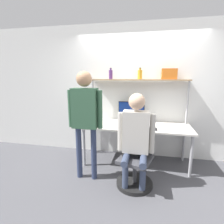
% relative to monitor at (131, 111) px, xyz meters
% --- Properties ---
extents(ground_plane, '(12.00, 12.00, 0.00)m').
position_rel_monitor_xyz_m(ground_plane, '(0.12, -0.64, -0.98)').
color(ground_plane, '#4C4C51').
extents(wall_back, '(8.00, 0.06, 2.70)m').
position_rel_monitor_xyz_m(wall_back, '(0.12, 0.18, 0.37)').
color(wall_back, white).
rests_on(wall_back, ground_plane).
extents(desk, '(2.00, 0.77, 0.76)m').
position_rel_monitor_xyz_m(desk, '(0.12, -0.24, -0.29)').
color(desk, beige).
rests_on(desk, ground_plane).
extents(shelf_unit, '(1.90, 0.24, 1.61)m').
position_rel_monitor_xyz_m(shelf_unit, '(0.12, 0.02, 0.40)').
color(shelf_unit, '#997A56').
rests_on(shelf_unit, ground_plane).
extents(monitor, '(0.52, 0.22, 0.41)m').
position_rel_monitor_xyz_m(monitor, '(0.00, 0.00, 0.00)').
color(monitor, '#333338').
rests_on(monitor, desk).
extents(laptop, '(0.33, 0.22, 0.21)m').
position_rel_monitor_xyz_m(laptop, '(0.20, -0.44, -0.17)').
color(laptop, '#BCBCC1').
rests_on(laptop, desk).
extents(cell_phone, '(0.07, 0.15, 0.01)m').
position_rel_monitor_xyz_m(cell_phone, '(0.46, -0.46, -0.22)').
color(cell_phone, black).
rests_on(cell_phone, desk).
extents(office_chair, '(0.57, 0.57, 0.91)m').
position_rel_monitor_xyz_m(office_chair, '(0.17, -0.95, -0.71)').
color(office_chair, black).
rests_on(office_chair, ground_plane).
extents(person_seated, '(0.55, 0.48, 1.43)m').
position_rel_monitor_xyz_m(person_seated, '(0.16, -0.99, -0.14)').
color(person_seated, '#38425B').
rests_on(person_seated, ground_plane).
extents(person_standing, '(0.56, 0.24, 1.75)m').
position_rel_monitor_xyz_m(person_standing, '(-0.63, -0.93, 0.14)').
color(person_standing, '#2D3856').
rests_on(person_standing, ground_plane).
extents(bottle_purple, '(0.07, 0.07, 0.22)m').
position_rel_monitor_xyz_m(bottle_purple, '(-0.43, 0.02, 0.72)').
color(bottle_purple, '#593372').
rests_on(bottle_purple, shelf_unit).
extents(bottle_amber, '(0.09, 0.09, 0.21)m').
position_rel_monitor_xyz_m(bottle_amber, '(0.15, 0.02, 0.72)').
color(bottle_amber, gold).
rests_on(bottle_amber, shelf_unit).
extents(storage_box, '(0.27, 0.17, 0.20)m').
position_rel_monitor_xyz_m(storage_box, '(0.69, 0.02, 0.73)').
color(storage_box, '#D1661E').
rests_on(storage_box, shelf_unit).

